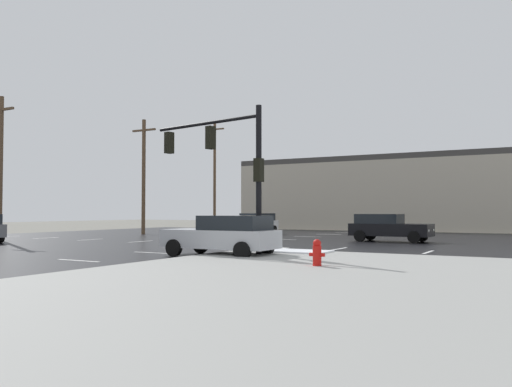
# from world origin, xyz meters

# --- Properties ---
(ground_plane) EXTENTS (120.00, 120.00, 0.00)m
(ground_plane) POSITION_xyz_m (0.00, 0.00, 0.00)
(ground_plane) COLOR slate
(road_asphalt) EXTENTS (44.00, 44.00, 0.02)m
(road_asphalt) POSITION_xyz_m (0.00, 0.00, 0.01)
(road_asphalt) COLOR black
(road_asphalt) RESTS_ON ground_plane
(sidewalk_corner) EXTENTS (18.00, 18.00, 0.14)m
(sidewalk_corner) POSITION_xyz_m (12.00, -12.00, 0.07)
(sidewalk_corner) COLOR #9E9E99
(sidewalk_corner) RESTS_ON ground_plane
(snow_strip_curbside) EXTENTS (4.00, 1.60, 0.06)m
(snow_strip_curbside) POSITION_xyz_m (5.00, -4.00, 0.17)
(snow_strip_curbside) COLOR white
(snow_strip_curbside) RESTS_ON sidewalk_corner
(lane_markings) EXTENTS (36.15, 36.15, 0.01)m
(lane_markings) POSITION_xyz_m (1.20, -1.38, 0.02)
(lane_markings) COLOR silver
(lane_markings) RESTS_ON road_asphalt
(traffic_signal_mast) EXTENTS (5.80, 1.32, 5.70)m
(traffic_signal_mast) POSITION_xyz_m (3.24, -5.31, 4.00)
(traffic_signal_mast) COLOR black
(traffic_signal_mast) RESTS_ON sidewalk_corner
(fire_hydrant) EXTENTS (0.48, 0.26, 0.79)m
(fire_hydrant) POSITION_xyz_m (8.49, -8.57, 0.54)
(fire_hydrant) COLOR red
(fire_hydrant) RESTS_ON sidewalk_corner
(strip_building_background) EXTENTS (26.37, 8.00, 6.79)m
(strip_building_background) POSITION_xyz_m (0.45, 26.47, 3.39)
(strip_building_background) COLOR #BCB29E
(strip_building_background) RESTS_ON ground_plane
(sedan_silver) EXTENTS (4.55, 2.05, 1.58)m
(sedan_silver) POSITION_xyz_m (3.56, -6.05, 0.85)
(sedan_silver) COLOR #B7BABF
(sedan_silver) RESTS_ON road_asphalt
(sedan_black) EXTENTS (4.59, 2.15, 1.58)m
(sedan_black) POSITION_xyz_m (6.38, 6.93, 0.85)
(sedan_black) COLOR black
(sedan_black) RESTS_ON road_asphalt
(sedan_white) EXTENTS (2.25, 4.62, 1.58)m
(sedan_white) POSITION_xyz_m (-4.83, 11.16, 0.85)
(sedan_white) COLOR white
(sedan_white) RESTS_ON road_asphalt
(utility_pole_mid) EXTENTS (2.20, 0.28, 8.65)m
(utility_pole_mid) POSITION_xyz_m (-14.13, -3.22, 4.54)
(utility_pole_mid) COLOR brown
(utility_pole_mid) RESTS_ON ground_plane
(utility_pole_far) EXTENTS (2.20, 0.28, 8.70)m
(utility_pole_far) POSITION_xyz_m (-12.30, 7.40, 4.56)
(utility_pole_far) COLOR brown
(utility_pole_far) RESTS_ON ground_plane
(utility_pole_distant) EXTENTS (2.20, 0.28, 10.91)m
(utility_pole_distant) POSITION_xyz_m (-15.37, 21.62, 5.68)
(utility_pole_distant) COLOR brown
(utility_pole_distant) RESTS_ON ground_plane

